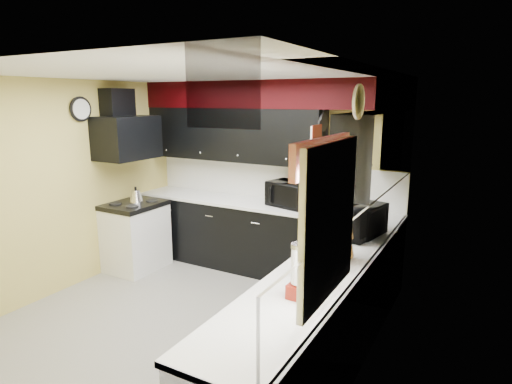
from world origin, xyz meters
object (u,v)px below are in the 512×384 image
(toaster_oven, at_px, (290,194))
(microwave, at_px, (358,220))
(utensil_crock, at_px, (330,206))
(kettle, at_px, (136,196))
(knife_block, at_px, (329,202))

(toaster_oven, distance_m, microwave, 1.33)
(utensil_crock, bearing_deg, microwave, -53.34)
(microwave, distance_m, kettle, 3.02)
(kettle, bearing_deg, utensil_crock, 15.40)
(toaster_oven, xyz_separation_m, microwave, (1.09, -0.76, 0.00))
(knife_block, bearing_deg, toaster_oven, -153.08)
(toaster_oven, height_order, utensil_crock, toaster_oven)
(toaster_oven, relative_size, knife_block, 2.58)
(utensil_crock, relative_size, kettle, 0.87)
(toaster_oven, height_order, knife_block, toaster_oven)
(toaster_oven, bearing_deg, utensil_crock, 9.99)
(toaster_oven, bearing_deg, microwave, -21.13)
(knife_block, relative_size, kettle, 1.16)
(toaster_oven, xyz_separation_m, utensil_crock, (0.55, -0.04, -0.08))
(microwave, height_order, kettle, microwave)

